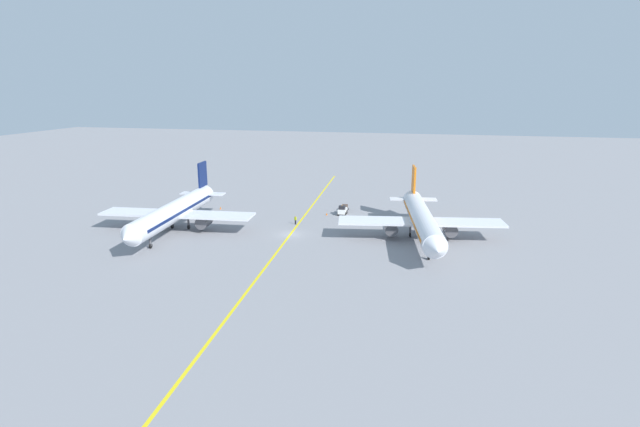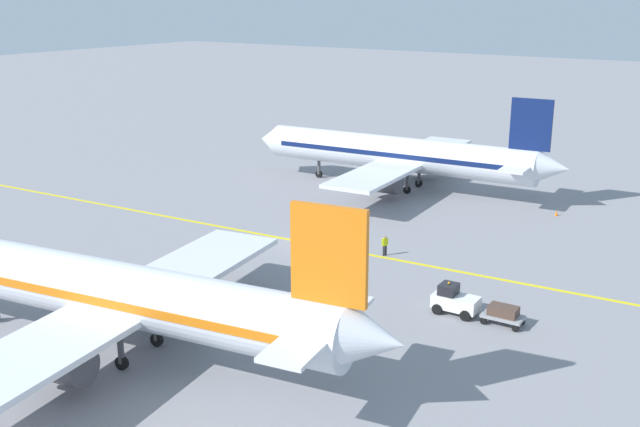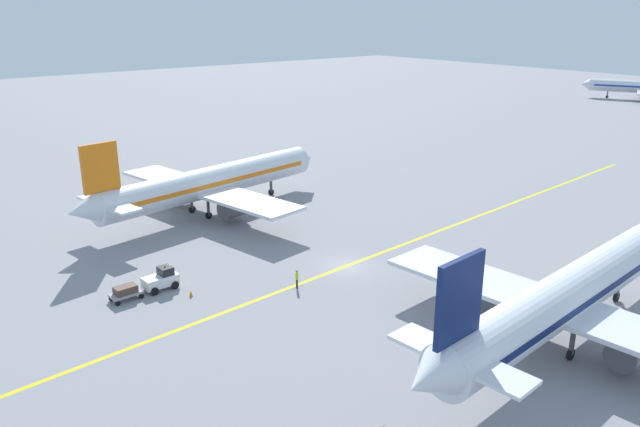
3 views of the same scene
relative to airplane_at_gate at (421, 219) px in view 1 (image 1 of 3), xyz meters
name	(u,v)px [view 1 (image 1 of 3)]	position (x,y,z in m)	size (l,w,h in m)	color
ground_plane	(290,234)	(22.62, 1.83, -3.71)	(400.00, 400.00, 0.00)	gray
apron_yellow_centreline	(290,234)	(22.62, 1.83, -3.71)	(0.40, 120.00, 0.01)	yellow
airplane_at_gate	(421,219)	(0.00, 0.00, 0.00)	(28.46, 35.48, 10.60)	silver
airplane_adjacent_stand	(176,211)	(43.30, 4.30, 0.00)	(28.30, 35.54, 10.60)	silver
baggage_tug_white	(342,210)	(16.13, -14.12, -2.81)	(1.82, 3.04, 2.11)	white
baggage_cart_trailing	(345,207)	(16.23, -17.42, -2.95)	(1.47, 2.64, 1.24)	gray
ground_crew_worker	(295,220)	(23.50, -4.83, -2.80)	(0.51, 0.37, 1.68)	#23232D
traffic_cone_near_nose	(220,208)	(42.38, -12.94, -3.43)	(0.32, 0.32, 0.55)	orange
traffic_cone_mid_apron	(327,214)	(19.14, -12.89, -3.43)	(0.32, 0.32, 0.55)	orange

